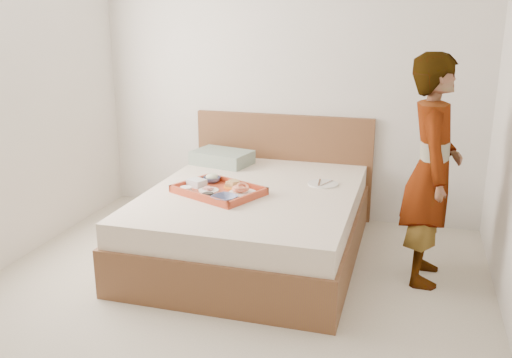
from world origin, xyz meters
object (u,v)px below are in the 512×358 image
Objects in this scene: bed at (253,222)px; dinner_plate at (323,184)px; person at (432,171)px; tray at (219,190)px.

bed is 8.36× the size of dinner_plate.
bed is at bearing 86.51° from person.
tray is 0.38× the size of person.
tray is at bearing -145.14° from bed.
tray is 0.85m from dinner_plate.
bed is 3.26× the size of tray.
dinner_plate reaches higher than bed.
person is at bearing -23.53° from dinner_plate.
dinner_plate is (0.49, 0.29, 0.27)m from bed.
dinner_plate is (0.72, 0.44, -0.02)m from tray.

